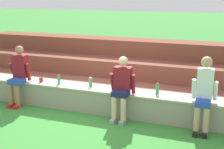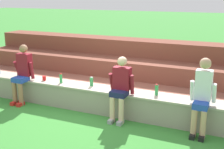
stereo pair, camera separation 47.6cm
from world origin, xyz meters
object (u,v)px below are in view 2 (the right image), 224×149
object	(u,v)px
person_center	(202,94)
plastic_cup_left_end	(44,78)
person_far_left	(22,72)
water_bottle_near_left	(61,78)
water_bottle_center_gap	(92,82)
person_left_of_center	(120,86)
water_bottle_mid_left	(157,90)

from	to	relation	value
person_center	plastic_cup_left_end	size ratio (longest dim) A/B	13.74
person_far_left	water_bottle_near_left	bearing A→B (deg)	11.57
person_far_left	water_bottle_center_gap	distance (m)	1.80
person_left_of_center	water_bottle_mid_left	size ratio (longest dim) A/B	5.74
person_far_left	person_center	distance (m)	4.31
person_center	water_bottle_mid_left	xyz separation A→B (m)	(-0.97, 0.28, -0.12)
person_far_left	water_bottle_near_left	xyz separation A→B (m)	(0.99, 0.20, -0.10)
water_bottle_mid_left	water_bottle_center_gap	size ratio (longest dim) A/B	1.09
water_bottle_mid_left	water_bottle_near_left	distance (m)	2.35
person_center	water_bottle_center_gap	distance (m)	2.55
person_left_of_center	water_bottle_center_gap	world-z (taller)	person_left_of_center
person_far_left	water_bottle_near_left	world-z (taller)	person_far_left
person_far_left	plastic_cup_left_end	bearing A→B (deg)	24.21
water_bottle_center_gap	person_left_of_center	bearing A→B (deg)	-19.68
water_bottle_near_left	plastic_cup_left_end	bearing A→B (deg)	178.34
person_left_of_center	person_center	world-z (taller)	person_center
person_center	plastic_cup_left_end	xyz separation A→B (m)	(-3.82, 0.21, -0.18)
water_bottle_near_left	plastic_cup_left_end	world-z (taller)	water_bottle_near_left
person_left_of_center	plastic_cup_left_end	xyz separation A→B (m)	(-2.15, 0.23, -0.13)
person_center	water_bottle_mid_left	distance (m)	1.02
person_far_left	water_bottle_mid_left	bearing A→B (deg)	4.97
person_far_left	water_bottle_center_gap	bearing A→B (deg)	9.36
person_far_left	plastic_cup_left_end	distance (m)	0.55
person_far_left	person_center	size ratio (longest dim) A/B	0.97
water_bottle_near_left	water_bottle_center_gap	world-z (taller)	water_bottle_near_left
person_far_left	water_bottle_center_gap	size ratio (longest dim) A/B	6.60
person_left_of_center	water_bottle_mid_left	bearing A→B (deg)	23.53
water_bottle_near_left	person_center	bearing A→B (deg)	-3.38
person_far_left	person_center	bearing A→B (deg)	0.08
person_center	water_bottle_near_left	distance (m)	3.33
water_bottle_mid_left	plastic_cup_left_end	size ratio (longest dim) A/B	2.21
water_bottle_mid_left	plastic_cup_left_end	world-z (taller)	water_bottle_mid_left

